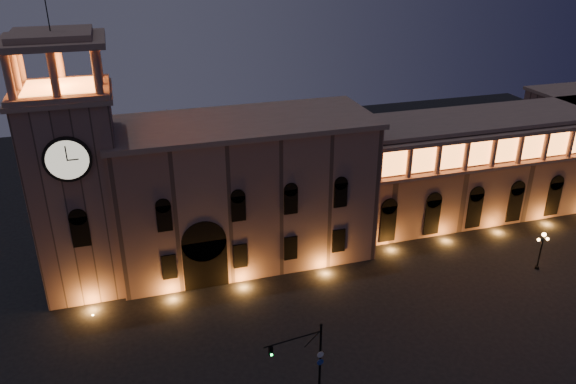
% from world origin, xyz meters
% --- Properties ---
extents(ground, '(160.00, 160.00, 0.00)m').
position_xyz_m(ground, '(0.00, 0.00, 0.00)').
color(ground, black).
rests_on(ground, ground).
extents(government_building, '(30.80, 12.80, 17.60)m').
position_xyz_m(government_building, '(-2.08, 21.93, 8.77)').
color(government_building, '#825F55').
rests_on(government_building, ground).
extents(clock_tower, '(9.80, 9.80, 32.40)m').
position_xyz_m(clock_tower, '(-20.50, 20.98, 12.50)').
color(clock_tower, '#825F55').
rests_on(clock_tower, ground).
extents(colonnade_wing, '(40.60, 11.50, 14.50)m').
position_xyz_m(colonnade_wing, '(32.00, 23.92, 7.33)').
color(colonnade_wing, '#7D5A50').
rests_on(colonnade_wing, ground).
extents(traffic_light, '(5.41, 1.05, 7.46)m').
position_xyz_m(traffic_light, '(-2.14, -3.14, 3.92)').
color(traffic_light, black).
rests_on(traffic_light, ground).
extents(street_lamp_near, '(1.72, 0.51, 4.97)m').
position_xyz_m(street_lamp_near, '(30.80, 8.25, 2.96)').
color(street_lamp_near, black).
rests_on(street_lamp_near, ground).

